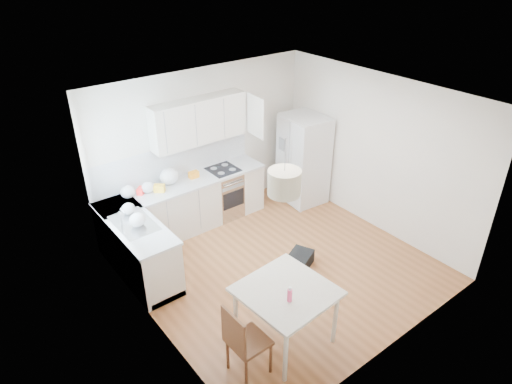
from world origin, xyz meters
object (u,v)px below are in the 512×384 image
at_px(refrigerator, 304,159).
at_px(gym_bag, 299,261).
at_px(dining_table, 286,296).
at_px(dining_chair, 249,340).

xyz_separation_m(refrigerator, gym_bag, (-1.53, -1.58, -0.74)).
distance_m(dining_table, dining_chair, 0.69).
distance_m(refrigerator, gym_bag, 2.32).
height_order(refrigerator, gym_bag, refrigerator).
relative_size(refrigerator, dining_chair, 1.70).
bearing_deg(refrigerator, gym_bag, -128.76).
bearing_deg(dining_table, dining_chair, -175.39).
bearing_deg(dining_table, gym_bag, 36.13).
bearing_deg(refrigerator, dining_chair, -136.12).
xyz_separation_m(dining_chair, gym_bag, (1.80, 1.08, -0.39)).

